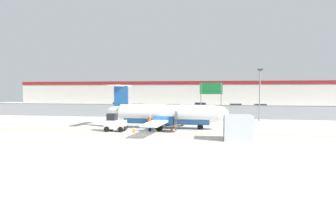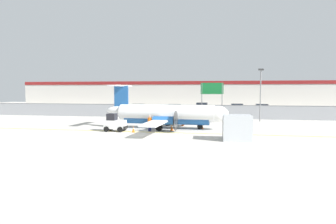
{
  "view_description": "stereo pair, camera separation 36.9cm",
  "coord_description": "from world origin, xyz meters",
  "px_view_note": "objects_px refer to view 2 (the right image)",
  "views": [
    {
      "loc": [
        6.59,
        -27.9,
        4.36
      ],
      "look_at": [
        0.54,
        6.22,
        1.8
      ],
      "focal_mm": 32.0,
      "sensor_mm": 36.0,
      "label": 1
    },
    {
      "loc": [
        6.95,
        -27.84,
        4.36
      ],
      "look_at": [
        0.54,
        6.22,
        1.8
      ],
      "focal_mm": 32.0,
      "sensor_mm": 36.0,
      "label": 2
    }
  ],
  "objects_px": {
    "cargo_container": "(237,128)",
    "parked_car_3": "(202,106)",
    "commuter_airplane": "(169,114)",
    "ground_crew_worker": "(150,122)",
    "highway_sign": "(212,91)",
    "parked_car_0": "(120,106)",
    "parked_car_1": "(139,108)",
    "apron_light_pole": "(261,90)",
    "parked_car_5": "(262,108)",
    "traffic_cone_near_left": "(183,123)",
    "baggage_tug": "(115,123)",
    "traffic_cone_near_right": "(172,128)",
    "parked_car_2": "(174,108)",
    "parked_car_4": "(236,108)",
    "traffic_cone_far_left": "(202,126)",
    "traffic_cone_far_right": "(133,129)"
  },
  "relations": [
    {
      "from": "traffic_cone_far_left",
      "to": "parked_car_3",
      "type": "xyz_separation_m",
      "value": [
        -2.1,
        29.79,
        0.58
      ]
    },
    {
      "from": "highway_sign",
      "to": "commuter_airplane",
      "type": "bearing_deg",
      "value": -105.63
    },
    {
      "from": "baggage_tug",
      "to": "traffic_cone_near_left",
      "type": "height_order",
      "value": "baggage_tug"
    },
    {
      "from": "traffic_cone_near_left",
      "to": "traffic_cone_near_right",
      "type": "relative_size",
      "value": 1.0
    },
    {
      "from": "traffic_cone_near_left",
      "to": "apron_light_pole",
      "type": "distance_m",
      "value": 12.69
    },
    {
      "from": "traffic_cone_far_left",
      "to": "parked_car_3",
      "type": "relative_size",
      "value": 0.15
    },
    {
      "from": "ground_crew_worker",
      "to": "parked_car_3",
      "type": "bearing_deg",
      "value": 22.54
    },
    {
      "from": "traffic_cone_far_right",
      "to": "parked_car_4",
      "type": "bearing_deg",
      "value": 69.2
    },
    {
      "from": "ground_crew_worker",
      "to": "parked_car_2",
      "type": "xyz_separation_m",
      "value": [
        -1.63,
        24.77,
        -0.06
      ]
    },
    {
      "from": "baggage_tug",
      "to": "highway_sign",
      "type": "xyz_separation_m",
      "value": [
        9.4,
        18.36,
        3.28
      ]
    },
    {
      "from": "cargo_container",
      "to": "parked_car_5",
      "type": "bearing_deg",
      "value": 76.9
    },
    {
      "from": "commuter_airplane",
      "to": "ground_crew_worker",
      "type": "height_order",
      "value": "commuter_airplane"
    },
    {
      "from": "ground_crew_worker",
      "to": "parked_car_2",
      "type": "bearing_deg",
      "value": 31.84
    },
    {
      "from": "ground_crew_worker",
      "to": "apron_light_pole",
      "type": "bearing_deg",
      "value": -17.21
    },
    {
      "from": "parked_car_3",
      "to": "highway_sign",
      "type": "xyz_separation_m",
      "value": [
        2.57,
        -15.15,
        3.24
      ]
    },
    {
      "from": "apron_light_pole",
      "to": "highway_sign",
      "type": "distance_m",
      "value": 8.64
    },
    {
      "from": "commuter_airplane",
      "to": "highway_sign",
      "type": "height_order",
      "value": "highway_sign"
    },
    {
      "from": "baggage_tug",
      "to": "ground_crew_worker",
      "type": "height_order",
      "value": "baggage_tug"
    },
    {
      "from": "cargo_container",
      "to": "highway_sign",
      "type": "distance_m",
      "value": 22.23
    },
    {
      "from": "parked_car_0",
      "to": "traffic_cone_near_right",
      "type": "bearing_deg",
      "value": 121.39
    },
    {
      "from": "commuter_airplane",
      "to": "highway_sign",
      "type": "bearing_deg",
      "value": 76.46
    },
    {
      "from": "traffic_cone_far_left",
      "to": "highway_sign",
      "type": "bearing_deg",
      "value": 88.17
    },
    {
      "from": "parked_car_0",
      "to": "parked_car_3",
      "type": "relative_size",
      "value": 0.99
    },
    {
      "from": "commuter_airplane",
      "to": "parked_car_2",
      "type": "relative_size",
      "value": 3.76
    },
    {
      "from": "baggage_tug",
      "to": "apron_light_pole",
      "type": "bearing_deg",
      "value": 38.96
    },
    {
      "from": "traffic_cone_near_left",
      "to": "parked_car_0",
      "type": "distance_m",
      "value": 30.96
    },
    {
      "from": "commuter_airplane",
      "to": "cargo_container",
      "type": "bearing_deg",
      "value": -40.52
    },
    {
      "from": "cargo_container",
      "to": "commuter_airplane",
      "type": "bearing_deg",
      "value": 134.72
    },
    {
      "from": "ground_crew_worker",
      "to": "parked_car_5",
      "type": "relative_size",
      "value": 0.4
    },
    {
      "from": "baggage_tug",
      "to": "cargo_container",
      "type": "relative_size",
      "value": 0.94
    },
    {
      "from": "parked_car_2",
      "to": "parked_car_5",
      "type": "distance_m",
      "value": 16.96
    },
    {
      "from": "cargo_container",
      "to": "traffic_cone_near_left",
      "type": "relative_size",
      "value": 3.89
    },
    {
      "from": "cargo_container",
      "to": "parked_car_3",
      "type": "relative_size",
      "value": 0.58
    },
    {
      "from": "traffic_cone_near_left",
      "to": "parked_car_4",
      "type": "distance_m",
      "value": 24.8
    },
    {
      "from": "parked_car_1",
      "to": "apron_light_pole",
      "type": "height_order",
      "value": "apron_light_pole"
    },
    {
      "from": "ground_crew_worker",
      "to": "highway_sign",
      "type": "distance_m",
      "value": 18.93
    },
    {
      "from": "traffic_cone_far_left",
      "to": "parked_car_2",
      "type": "xyz_separation_m",
      "value": [
        -6.92,
        21.66,
        0.58
      ]
    },
    {
      "from": "baggage_tug",
      "to": "parked_car_3",
      "type": "distance_m",
      "value": 34.21
    },
    {
      "from": "ground_crew_worker",
      "to": "parked_car_4",
      "type": "bearing_deg",
      "value": 9.12
    },
    {
      "from": "highway_sign",
      "to": "traffic_cone_far_right",
      "type": "bearing_deg",
      "value": -111.01
    },
    {
      "from": "parked_car_1",
      "to": "parked_car_4",
      "type": "xyz_separation_m",
      "value": [
        18.52,
        4.34,
        0.0
      ]
    },
    {
      "from": "highway_sign",
      "to": "parked_car_5",
      "type": "bearing_deg",
      "value": 50.45
    },
    {
      "from": "cargo_container",
      "to": "highway_sign",
      "type": "xyz_separation_m",
      "value": [
        -3.05,
        21.81,
        3.04
      ]
    },
    {
      "from": "parked_car_5",
      "to": "parked_car_2",
      "type": "bearing_deg",
      "value": -166.16
    },
    {
      "from": "parked_car_2",
      "to": "parked_car_5",
      "type": "bearing_deg",
      "value": -163.76
    },
    {
      "from": "parked_car_2",
      "to": "parked_car_3",
      "type": "height_order",
      "value": "same"
    },
    {
      "from": "traffic_cone_far_left",
      "to": "apron_light_pole",
      "type": "relative_size",
      "value": 0.09
    },
    {
      "from": "baggage_tug",
      "to": "traffic_cone_far_left",
      "type": "height_order",
      "value": "baggage_tug"
    },
    {
      "from": "traffic_cone_far_left",
      "to": "parked_car_1",
      "type": "bearing_deg",
      "value": 122.32
    },
    {
      "from": "apron_light_pole",
      "to": "parked_car_5",
      "type": "bearing_deg",
      "value": 82.07
    }
  ]
}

